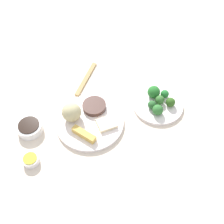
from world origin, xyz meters
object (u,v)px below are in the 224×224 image
object	(u,v)px
soy_sauce_bowl	(31,128)
sauce_ramekin_hot_mustard	(32,160)
main_plate	(91,122)
broccoli_plate	(159,104)
chopsticks_pair	(87,79)

from	to	relation	value
soy_sauce_bowl	sauce_ramekin_hot_mustard	bearing A→B (deg)	3.60
main_plate	broccoli_plate	xyz separation A→B (m)	(-0.05, 0.31, -0.00)
main_plate	chopsticks_pair	size ratio (longest dim) A/B	1.28
broccoli_plate	sauce_ramekin_hot_mustard	size ratio (longest dim) A/B	3.54
broccoli_plate	chopsticks_pair	distance (m)	0.36
main_plate	soy_sauce_bowl	distance (m)	0.25
sauce_ramekin_hot_mustard	chopsticks_pair	distance (m)	0.47
chopsticks_pair	broccoli_plate	bearing A→B (deg)	55.74
broccoli_plate	sauce_ramekin_hot_mustard	world-z (taller)	sauce_ramekin_hot_mustard
sauce_ramekin_hot_mustard	broccoli_plate	bearing A→B (deg)	110.12
main_plate	broccoli_plate	world-z (taller)	main_plate
sauce_ramekin_hot_mustard	chopsticks_pair	world-z (taller)	sauce_ramekin_hot_mustard
soy_sauce_bowl	main_plate	bearing A→B (deg)	90.23
soy_sauce_bowl	chopsticks_pair	xyz separation A→B (m)	(-0.26, 0.25, -0.01)
sauce_ramekin_hot_mustard	chopsticks_pair	xyz separation A→B (m)	(-0.40, 0.24, -0.01)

